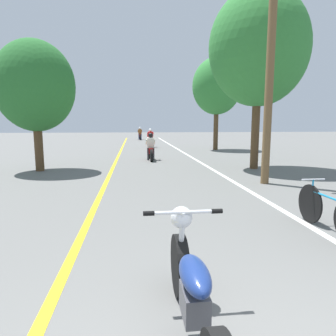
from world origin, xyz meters
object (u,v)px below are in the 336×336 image
at_px(bicycle_parked, 328,210).
at_px(motorcycle_rider_lead, 151,150).
at_px(roadside_tree_right_near, 259,48).
at_px(motorcycle_rider_far, 140,135).
at_px(roadside_tree_right_far, 217,86).
at_px(roadside_tree_left, 35,86).
at_px(motorcycle_rider_mid, 150,140).
at_px(motorcycle_foreground, 193,292).
at_px(utility_pole, 270,66).

bearing_deg(bicycle_parked, motorcycle_rider_lead, 102.92).
relative_size(roadside_tree_right_near, motorcycle_rider_far, 3.27).
xyz_separation_m(roadside_tree_right_far, roadside_tree_left, (-9.31, -8.32, -1.11)).
height_order(motorcycle_rider_lead, motorcycle_rider_mid, motorcycle_rider_mid).
relative_size(motorcycle_foreground, bicycle_parked, 1.24).
relative_size(motorcycle_rider_lead, bicycle_parked, 1.10).
xyz_separation_m(roadside_tree_right_near, motorcycle_rider_far, (-4.17, 22.23, -4.17)).
bearing_deg(motorcycle_rider_mid, utility_pole, -79.24).
bearing_deg(motorcycle_rider_lead, motorcycle_rider_far, 90.41).
bearing_deg(motorcycle_foreground, utility_pole, 61.11).
relative_size(roadside_tree_left, motorcycle_foreground, 2.23).
bearing_deg(motorcycle_rider_far, roadside_tree_left, -101.27).
bearing_deg(roadside_tree_right_near, roadside_tree_right_far, 84.84).
distance_m(utility_pole, motorcycle_foreground, 7.91).
bearing_deg(roadside_tree_left, motorcycle_rider_far, 78.73).
bearing_deg(motorcycle_foreground, roadside_tree_right_near, 64.83).
relative_size(roadside_tree_right_near, roadside_tree_left, 1.42).
height_order(roadside_tree_left, motorcycle_rider_far, roadside_tree_left).
relative_size(utility_pole, roadside_tree_left, 1.39).
xyz_separation_m(utility_pole, motorcycle_rider_far, (-3.29, 25.21, -2.96)).
distance_m(motorcycle_rider_lead, motorcycle_rider_mid, 8.00).
xyz_separation_m(motorcycle_rider_far, bicycle_parked, (2.54, -29.35, -0.16)).
distance_m(utility_pole, roadside_tree_left, 8.35).
bearing_deg(motorcycle_rider_far, roadside_tree_right_far, -69.90).
bearing_deg(roadside_tree_left, roadside_tree_right_far, 41.79).
bearing_deg(motorcycle_rider_far, roadside_tree_right_near, -79.38).
bearing_deg(motorcycle_rider_lead, motorcycle_foreground, -91.65).
distance_m(roadside_tree_right_near, motorcycle_rider_far, 23.00).
distance_m(roadside_tree_right_far, roadside_tree_left, 12.53).
bearing_deg(bicycle_parked, roadside_tree_right_near, 77.07).
distance_m(utility_pole, motorcycle_rider_far, 25.60).
relative_size(roadside_tree_left, bicycle_parked, 2.78).
bearing_deg(motorcycle_rider_lead, roadside_tree_right_near, -39.67).
height_order(roadside_tree_right_near, roadside_tree_right_far, roadside_tree_right_near).
distance_m(roadside_tree_right_near, bicycle_parked, 8.49).
relative_size(roadside_tree_right_far, bicycle_parked, 3.53).
distance_m(utility_pole, motorcycle_rider_mid, 14.87).
xyz_separation_m(motorcycle_rider_lead, motorcycle_rider_mid, (0.44, 7.99, 0.02)).
distance_m(roadside_tree_right_far, motorcycle_rider_lead, 8.13).
bearing_deg(roadside_tree_right_near, motorcycle_foreground, -115.17).
xyz_separation_m(roadside_tree_right_near, motorcycle_rider_lead, (-4.03, 3.35, -4.19)).
bearing_deg(motorcycle_foreground, motorcycle_rider_far, 89.58).
bearing_deg(roadside_tree_right_far, roadside_tree_right_near, -95.16).
xyz_separation_m(roadside_tree_left, bicycle_parked, (6.89, -7.49, -2.82)).
xyz_separation_m(motorcycle_rider_lead, motorcycle_rider_far, (-0.13, 18.88, 0.02)).
distance_m(motorcycle_foreground, motorcycle_rider_lead, 12.72).
bearing_deg(motorcycle_rider_mid, motorcycle_foreground, -92.22).
distance_m(roadside_tree_right_near, roadside_tree_left, 8.66).
xyz_separation_m(motorcycle_rider_mid, motorcycle_rider_far, (-0.57, 10.90, 0.00)).
xyz_separation_m(roadside_tree_right_near, bicycle_parked, (-1.63, -7.12, -4.33)).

